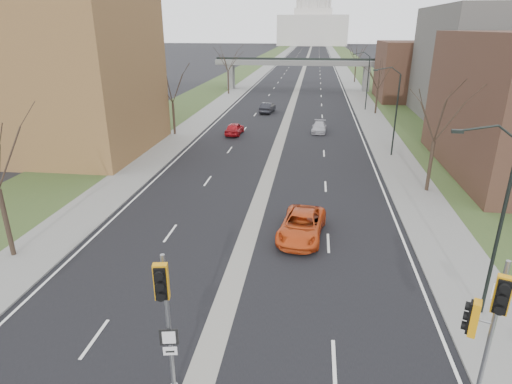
% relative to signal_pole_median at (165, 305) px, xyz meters
% --- Properties ---
extents(road_surface, '(20.00, 600.00, 0.01)m').
position_rel_signal_pole_median_xyz_m(road_surface, '(0.75, 150.48, -3.90)').
color(road_surface, black).
rests_on(road_surface, ground).
extents(median_strip, '(1.20, 600.00, 0.02)m').
position_rel_signal_pole_median_xyz_m(median_strip, '(0.75, 150.48, -3.90)').
color(median_strip, gray).
rests_on(median_strip, ground).
extents(sidewalk_right, '(4.00, 600.00, 0.12)m').
position_rel_signal_pole_median_xyz_m(sidewalk_right, '(12.75, 150.48, -3.84)').
color(sidewalk_right, gray).
rests_on(sidewalk_right, ground).
extents(sidewalk_left, '(4.00, 600.00, 0.12)m').
position_rel_signal_pole_median_xyz_m(sidewalk_left, '(-11.25, 150.48, -3.84)').
color(sidewalk_left, gray).
rests_on(sidewalk_left, ground).
extents(grass_verge_right, '(8.00, 600.00, 0.10)m').
position_rel_signal_pole_median_xyz_m(grass_verge_right, '(18.75, 150.48, -3.85)').
color(grass_verge_right, '#314821').
rests_on(grass_verge_right, ground).
extents(grass_verge_left, '(8.00, 600.00, 0.10)m').
position_rel_signal_pole_median_xyz_m(grass_verge_left, '(-17.25, 150.48, -3.85)').
color(grass_verge_left, '#314821').
rests_on(grass_verge_left, ground).
extents(apartment_building, '(25.00, 16.00, 22.00)m').
position_rel_signal_pole_median_xyz_m(apartment_building, '(-25.25, 30.48, 7.10)').
color(apartment_building, olive).
rests_on(apartment_building, ground).
extents(commercial_block_mid, '(18.00, 22.00, 15.00)m').
position_rel_signal_pole_median_xyz_m(commercial_block_mid, '(28.75, 52.48, 3.60)').
color(commercial_block_mid, '#53514C').
rests_on(commercial_block_mid, ground).
extents(commercial_block_far, '(14.00, 14.00, 10.00)m').
position_rel_signal_pole_median_xyz_m(commercial_block_far, '(22.75, 70.48, 1.10)').
color(commercial_block_far, '#4A2E22').
rests_on(commercial_block_far, ground).
extents(pedestrian_bridge, '(34.00, 3.00, 6.45)m').
position_rel_signal_pole_median_xyz_m(pedestrian_bridge, '(0.75, 80.48, 0.94)').
color(pedestrian_bridge, slate).
rests_on(pedestrian_bridge, ground).
extents(capitol, '(48.00, 42.00, 55.75)m').
position_rel_signal_pole_median_xyz_m(capitol, '(0.75, 320.48, 14.70)').
color(capitol, beige).
rests_on(capitol, ground).
extents(streetlight_near, '(2.61, 0.20, 8.70)m').
position_rel_signal_pole_median_xyz_m(streetlight_near, '(11.74, 6.48, 3.05)').
color(streetlight_near, black).
rests_on(streetlight_near, sidewalk_right).
extents(streetlight_mid, '(2.61, 0.20, 8.70)m').
position_rel_signal_pole_median_xyz_m(streetlight_mid, '(11.74, 32.48, 3.05)').
color(streetlight_mid, black).
rests_on(streetlight_mid, sidewalk_right).
extents(streetlight_far, '(2.61, 0.20, 8.70)m').
position_rel_signal_pole_median_xyz_m(streetlight_far, '(11.74, 58.48, 3.05)').
color(streetlight_far, black).
rests_on(streetlight_far, sidewalk_right).
extents(tree_left_b, '(6.75, 6.75, 8.81)m').
position_rel_signal_pole_median_xyz_m(tree_left_b, '(-12.25, 38.48, 2.32)').
color(tree_left_b, '#382B21').
rests_on(tree_left_b, sidewalk_left).
extents(tree_left_c, '(7.65, 7.65, 9.99)m').
position_rel_signal_pole_median_xyz_m(tree_left_c, '(-12.25, 72.48, 3.14)').
color(tree_left_c, '#382B21').
rests_on(tree_left_c, sidewalk_left).
extents(tree_right_a, '(7.20, 7.20, 9.40)m').
position_rel_signal_pole_median_xyz_m(tree_right_a, '(13.75, 22.48, 2.73)').
color(tree_right_a, '#382B21').
rests_on(tree_right_a, sidewalk_right).
extents(tree_right_b, '(6.30, 6.30, 8.22)m').
position_rel_signal_pole_median_xyz_m(tree_right_b, '(13.75, 55.48, 1.92)').
color(tree_right_b, '#382B21').
rests_on(tree_right_b, sidewalk_right).
extents(tree_right_c, '(7.65, 7.65, 9.99)m').
position_rel_signal_pole_median_xyz_m(tree_right_c, '(13.75, 95.48, 3.14)').
color(tree_right_c, '#382B21').
rests_on(tree_right_c, sidewalk_right).
extents(signal_pole_median, '(0.68, 0.93, 5.60)m').
position_rel_signal_pole_median_xyz_m(signal_pole_median, '(0.00, 0.00, 0.00)').
color(signal_pole_median, gray).
rests_on(signal_pole_median, ground).
extents(signal_pole_right, '(0.96, 1.31, 5.73)m').
position_rel_signal_pole_median_xyz_m(signal_pole_right, '(10.28, 1.01, -0.15)').
color(signal_pole_right, gray).
rests_on(signal_pole_right, ground).
extents(speed_limit_sign, '(0.53, 0.23, 2.58)m').
position_rel_signal_pole_median_xyz_m(speed_limit_sign, '(12.28, 4.69, -2.01)').
color(speed_limit_sign, black).
rests_on(speed_limit_sign, sidewalk_right).
extents(car_left_near, '(1.95, 4.40, 1.47)m').
position_rel_signal_pole_median_xyz_m(car_left_near, '(-5.01, 39.57, -3.17)').
color(car_left_near, '#AA131B').
rests_on(car_left_near, ground).
extents(car_left_far, '(2.15, 4.80, 1.53)m').
position_rel_signal_pole_median_xyz_m(car_left_far, '(-2.58, 54.44, -3.14)').
color(car_left_far, black).
rests_on(car_left_far, ground).
extents(car_right_near, '(3.20, 5.82, 1.54)m').
position_rel_signal_pole_median_xyz_m(car_right_near, '(4.09, 13.18, -3.13)').
color(car_right_near, '#C44214').
rests_on(car_right_near, ground).
extents(car_right_mid, '(1.96, 4.33, 1.23)m').
position_rel_signal_pole_median_xyz_m(car_right_mid, '(5.24, 42.28, -3.29)').
color(car_right_mid, '#AFAEB6').
rests_on(car_right_mid, ground).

